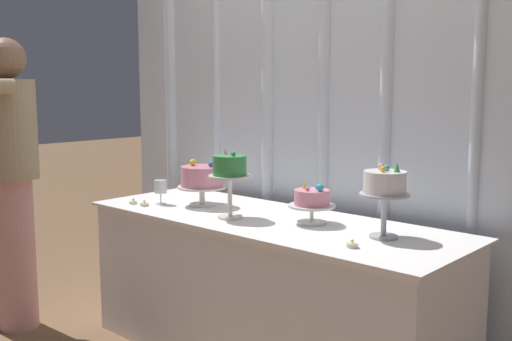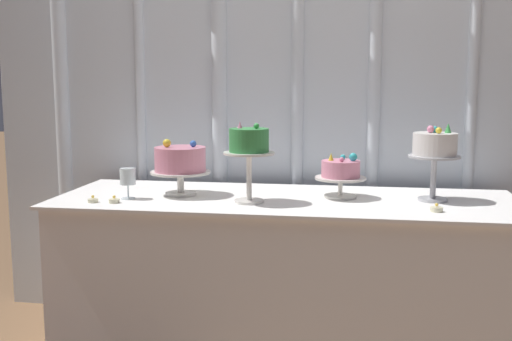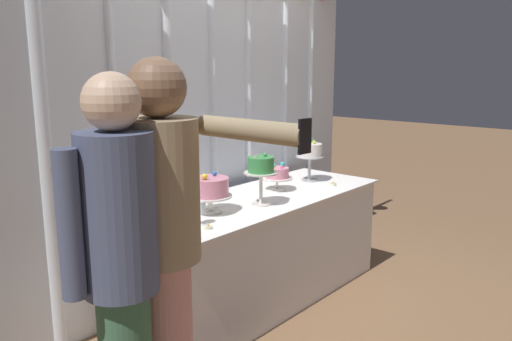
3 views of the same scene
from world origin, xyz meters
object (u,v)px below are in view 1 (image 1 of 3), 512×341
cake_display_rightmost (385,186)px  tealight_near_left (144,204)px  cake_table (268,290)px  cake_display_midright (312,201)px  tealight_near_right (352,245)px  cake_display_midleft (230,170)px  tealight_far_left (133,202)px  guest_man_pink_jacket (10,169)px  cake_display_leftmost (202,178)px  wine_glass (161,187)px

cake_display_rightmost → tealight_near_left: bearing=-169.0°
cake_table → cake_display_midright: 0.56m
tealight_near_right → cake_display_midleft: bearing=175.3°
tealight_far_left → guest_man_pink_jacket: guest_man_pink_jacket is taller
cake_display_midleft → cake_display_leftmost: bearing=159.9°
cake_display_leftmost → cake_display_rightmost: size_ratio=0.81×
cake_display_leftmost → cake_display_midright: cake_display_leftmost is taller
cake_table → wine_glass: size_ratio=14.96×
tealight_near_right → guest_man_pink_jacket: guest_man_pink_jacket is taller
cake_table → tealight_far_left: tealight_far_left is taller
cake_display_midleft → cake_display_rightmost: size_ratio=1.03×
cake_table → cake_display_midleft: size_ratio=5.91×
cake_display_rightmost → tealight_far_left: (-1.49, -0.28, -0.23)m
wine_glass → cake_display_midright: bearing=10.7°
cake_display_leftmost → tealight_near_left: cake_display_leftmost is taller
cake_display_leftmost → tealight_far_left: cake_display_leftmost is taller
cake_display_midleft → tealight_far_left: 0.73m
cake_table → cake_display_leftmost: 0.74m
cake_display_midright → wine_glass: size_ratio=1.66×
cake_display_leftmost → tealight_near_left: (-0.24, -0.23, -0.15)m
tealight_far_left → cake_display_midleft: bearing=8.9°
cake_display_leftmost → tealight_near_left: bearing=-136.0°
cake_display_midleft → tealight_near_left: size_ratio=7.28×
cake_display_leftmost → cake_display_midleft: cake_display_midleft is taller
tealight_near_left → wine_glass: bearing=73.9°
cake_display_midleft → wine_glass: bearing=-179.6°
cake_display_leftmost → tealight_far_left: bearing=-144.9°
cake_display_leftmost → cake_display_midright: (0.74, 0.05, -0.04)m
cake_display_midright → guest_man_pink_jacket: guest_man_pink_jacket is taller
cake_display_rightmost → wine_glass: cake_display_rightmost is taller
cake_display_rightmost → wine_glass: (-1.36, -0.17, -0.14)m
cake_table → cake_display_rightmost: cake_display_rightmost is taller
cake_display_midright → guest_man_pink_jacket: size_ratio=0.14×
cake_display_rightmost → tealight_near_right: bearing=-93.2°
wine_glass → tealight_near_left: 0.13m
cake_display_leftmost → cake_table: bearing=0.4°
cake_display_midright → tealight_near_right: 0.48m
cake_display_midleft → cake_display_rightmost: 0.82m
cake_display_midright → cake_display_midleft: bearing=-155.9°
cake_table → wine_glass: (-0.70, -0.14, 0.49)m
wine_glass → tealight_far_left: 0.18m
cake_display_leftmost → guest_man_pink_jacket: guest_man_pink_jacket is taller
cake_table → cake_display_midleft: bearing=-138.1°
tealight_far_left → cake_display_midright: bearing=14.7°
cake_display_midleft → guest_man_pink_jacket: bearing=-156.4°
cake_display_midright → cake_display_rightmost: (0.41, -0.01, 0.12)m
tealight_near_left → cake_table: bearing=17.6°
tealight_near_left → tealight_near_right: 1.38m
cake_display_midright → wine_glass: cake_display_midright is taller
cake_table → cake_display_leftmost: (-0.49, -0.00, 0.54)m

